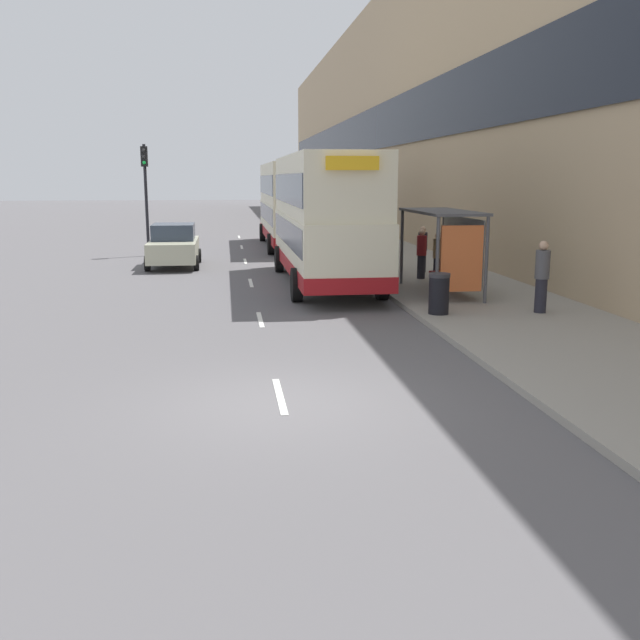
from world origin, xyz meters
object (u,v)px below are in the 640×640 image
(double_decker_bus_ahead, at_px, (290,203))
(pedestrian_1, at_px, (438,256))
(car_0, at_px, (174,246))
(pedestrian_3, at_px, (542,276))
(pedestrian_at_shelter, at_px, (422,254))
(bus_shelter, at_px, (450,236))
(double_decker_bus_near, at_px, (324,217))
(pedestrian_2, at_px, (423,249))
(litter_bin, at_px, (439,293))
(traffic_light_far_kerb, at_px, (145,182))

(double_decker_bus_ahead, height_order, pedestrian_1, double_decker_bus_ahead)
(car_0, relative_size, pedestrian_3, 2.37)
(pedestrian_at_shelter, xyz_separation_m, pedestrian_3, (1.35, -6.60, 0.08))
(pedestrian_at_shelter, bearing_deg, bus_shelter, -91.61)
(bus_shelter, distance_m, double_decker_bus_near, 4.71)
(pedestrian_at_shelter, bearing_deg, pedestrian_2, 73.25)
(bus_shelter, xyz_separation_m, double_decker_bus_near, (-3.30, 3.34, 0.41))
(pedestrian_1, bearing_deg, pedestrian_at_shelter, 119.98)
(bus_shelter, xyz_separation_m, pedestrian_2, (0.60, 5.06, -0.87))
(pedestrian_1, bearing_deg, litter_bin, -106.33)
(bus_shelter, height_order, pedestrian_3, bus_shelter)
(pedestrian_at_shelter, distance_m, pedestrian_2, 1.74)
(pedestrian_2, distance_m, litter_bin, 8.30)
(car_0, xyz_separation_m, litter_bin, (7.48, -12.22, -0.19))
(pedestrian_3, distance_m, litter_bin, 2.71)
(pedestrian_2, relative_size, pedestrian_3, 0.91)
(car_0, xyz_separation_m, pedestrian_1, (9.17, -6.44, 0.12))
(litter_bin, relative_size, traffic_light_far_kerb, 0.21)
(pedestrian_1, relative_size, pedestrian_2, 0.97)
(double_decker_bus_near, bearing_deg, pedestrian_2, 23.86)
(double_decker_bus_near, distance_m, traffic_light_far_kerb, 12.30)
(pedestrian_1, xyz_separation_m, litter_bin, (-1.69, -5.78, -0.31))
(pedestrian_1, xyz_separation_m, pedestrian_2, (0.12, 2.31, 0.02))
(double_decker_bus_near, distance_m, car_0, 8.09)
(bus_shelter, bearing_deg, car_0, 133.44)
(double_decker_bus_ahead, relative_size, pedestrian_3, 6.17)
(traffic_light_far_kerb, bearing_deg, pedestrian_1, -45.23)
(pedestrian_3, distance_m, traffic_light_far_kerb, 20.46)
(litter_bin, bearing_deg, pedestrian_3, -3.49)
(pedestrian_at_shelter, distance_m, litter_bin, 6.58)
(car_0, bearing_deg, pedestrian_1, 144.92)
(double_decker_bus_near, relative_size, double_decker_bus_ahead, 0.92)
(pedestrian_at_shelter, height_order, pedestrian_2, pedestrian_at_shelter)
(double_decker_bus_near, bearing_deg, double_decker_bus_ahead, 89.64)
(pedestrian_1, distance_m, pedestrian_2, 2.32)
(pedestrian_3, height_order, litter_bin, pedestrian_3)
(double_decker_bus_near, height_order, pedestrian_2, double_decker_bus_near)
(pedestrian_at_shelter, bearing_deg, double_decker_bus_near, -178.99)
(pedestrian_at_shelter, distance_m, pedestrian_3, 6.73)
(bus_shelter, distance_m, double_decker_bus_ahead, 17.15)
(bus_shelter, height_order, pedestrian_2, bus_shelter)
(car_0, xyz_separation_m, pedestrian_2, (9.30, -4.13, 0.15))
(double_decker_bus_ahead, bearing_deg, pedestrian_3, -76.91)
(pedestrian_at_shelter, bearing_deg, car_0, 146.64)
(double_decker_bus_ahead, bearing_deg, litter_bin, -84.28)
(bus_shelter, bearing_deg, pedestrian_at_shelter, 88.39)
(bus_shelter, relative_size, traffic_light_far_kerb, 0.83)
(double_decker_bus_near, relative_size, pedestrian_3, 5.68)
(double_decker_bus_near, bearing_deg, pedestrian_3, -54.02)
(double_decker_bus_near, height_order, traffic_light_far_kerb, traffic_light_far_kerb)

